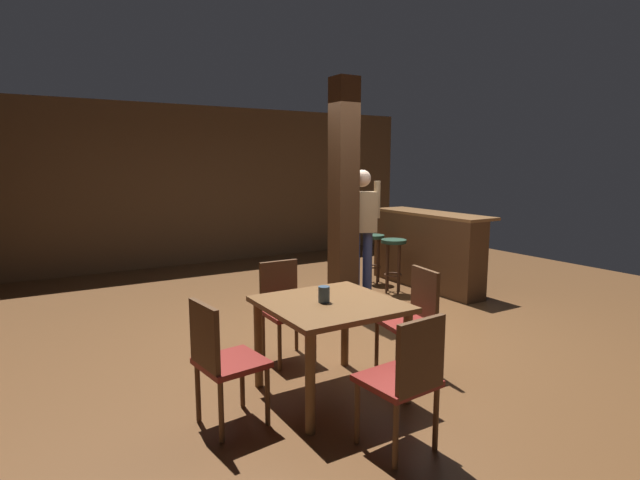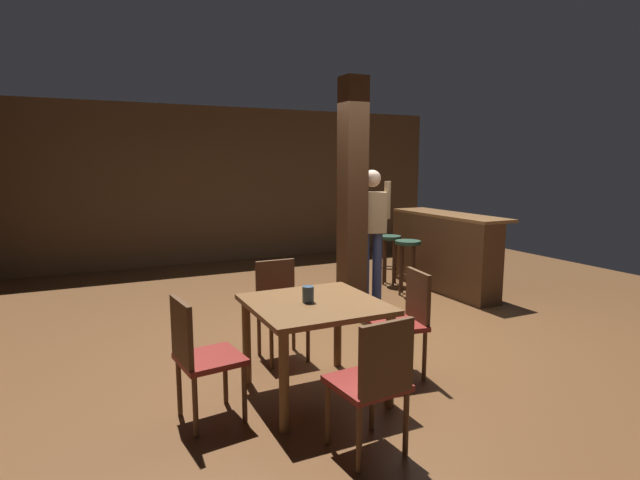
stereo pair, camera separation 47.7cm
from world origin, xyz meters
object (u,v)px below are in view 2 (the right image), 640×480
Objects in this scene: chair_north at (280,304)px; bar_counter at (443,251)px; dining_table at (315,317)px; standing_person at (371,228)px; chair_west at (199,353)px; napkin_cup at (308,294)px; chair_east at (405,317)px; bar_stool_near at (408,254)px; chair_south at (374,379)px; bar_stool_mid at (390,248)px.

bar_counter reaches higher than chair_north.
dining_table is 2.52m from standing_person.
dining_table is 0.91m from chair_west.
dining_table is 0.19m from napkin_cup.
chair_west is 0.90m from napkin_cup.
chair_west is 1.75m from chair_east.
chair_east is at bearing 0.27° from napkin_cup.
chair_south is at bearing -128.18° from bar_stool_near.
dining_table is at bearing -131.19° from standing_person.
chair_east is 0.52× the size of standing_person.
chair_south is 1.21× the size of bar_stool_mid.
bar_counter is at bearing -0.12° from bar_stool_near.
bar_counter is (3.91, 2.24, 0.05)m from chair_west.
bar_stool_mid is at bearing 47.90° from dining_table.
dining_table is at bearing -15.25° from napkin_cup.
bar_stool_near is at bearing 29.28° from chair_north.
chair_north is at bearing -142.00° from bar_stool_mid.
bar_counter reaches higher than bar_stool_mid.
bar_stool_near is at bearing 42.17° from dining_table.
chair_east is at bearing -134.89° from bar_counter.
chair_north is at bearing 134.26° from chair_east.
chair_south is 0.52× the size of standing_person.
chair_north is (0.07, 1.78, 0.00)m from chair_south.
bar_counter is (3.02, 2.19, -0.07)m from dining_table.
chair_west and chair_north have the same top height.
chair_north is at bearing 87.82° from chair_south.
standing_person is 1.36m from bar_stool_mid.
napkin_cup is 0.16× the size of bar_stool_near.
chair_north is 0.52× the size of standing_person.
napkin_cup is 3.30m from bar_stool_near.
bar_counter is 0.78m from bar_stool_mid.
bar_counter is 2.69× the size of bar_stool_mid.
chair_south reaches higher than bar_stool_near.
chair_north is 7.19× the size of napkin_cup.
bar_stool_mid is at bearing 58.93° from chair_east.
chair_east is 1.17m from chair_north.
bar_counter reaches higher than bar_stool_near.
napkin_cup is 0.07× the size of standing_person.
chair_south is at bearing -133.28° from chair_east.
chair_north reaches higher than dining_table.
dining_table is 0.86m from chair_north.
chair_south reaches higher than dining_table.
chair_south is 1.18× the size of bar_stool_near.
bar_counter reaches higher than chair_east.
standing_person is 1.47m from bar_counter.
chair_south is 4.35m from bar_counter.
bar_stool_mid is (2.53, 2.80, -0.09)m from dining_table.
dining_table is at bearing -132.10° from bar_stool_mid.
standing_person is at bearing 37.17° from chair_west.
chair_east is at bearing 46.72° from chair_south.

